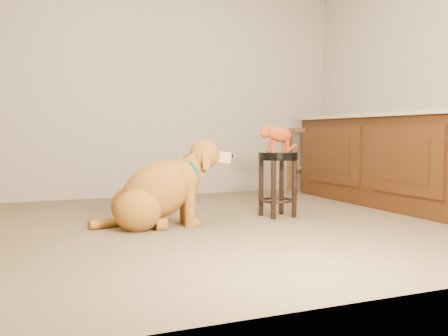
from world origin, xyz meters
name	(u,v)px	position (x,y,z in m)	size (l,w,h in m)	color
floor	(226,223)	(0.00, 0.00, 0.00)	(4.50, 4.00, 0.01)	brown
room_shell	(226,16)	(0.00, 0.00, 1.68)	(4.54, 4.04, 2.62)	#9E9580
cabinet_run	(390,163)	(1.94, 0.30, 0.44)	(0.70, 2.56, 0.94)	#3D1F0B
padded_stool	(278,171)	(0.55, 0.14, 0.41)	(0.35, 0.35, 0.57)	black
wood_stool	(309,158)	(1.85, 1.70, 0.42)	(0.46, 0.46, 0.81)	brown
golden_retriever	(159,192)	(-0.54, 0.07, 0.28)	(1.16, 0.60, 0.74)	brown
tabby_kitten	(277,135)	(0.54, 0.14, 0.72)	(0.44, 0.18, 0.28)	#8B340D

